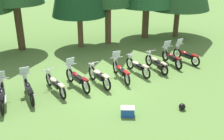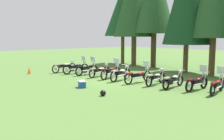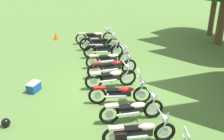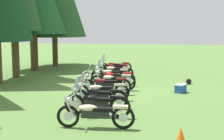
% 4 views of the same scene
% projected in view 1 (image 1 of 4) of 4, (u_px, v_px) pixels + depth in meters
% --- Properties ---
extents(ground_plane, '(80.00, 80.00, 0.00)m').
position_uv_depth(ground_plane, '(100.00, 83.00, 14.14)').
color(ground_plane, '#547A38').
extents(motorcycle_1, '(0.74, 2.33, 1.38)m').
position_uv_depth(motorcycle_1, '(2.00, 95.00, 11.92)').
color(motorcycle_1, black).
rests_on(motorcycle_1, ground_plane).
extents(motorcycle_2, '(0.64, 2.17, 1.36)m').
position_uv_depth(motorcycle_2, '(29.00, 89.00, 12.48)').
color(motorcycle_2, black).
rests_on(motorcycle_2, ground_plane).
extents(motorcycle_3, '(0.84, 2.27, 0.99)m').
position_uv_depth(motorcycle_3, '(55.00, 84.00, 13.08)').
color(motorcycle_3, black).
rests_on(motorcycle_3, ground_plane).
extents(motorcycle_4, '(0.86, 2.29, 1.37)m').
position_uv_depth(motorcycle_4, '(77.00, 78.00, 13.53)').
color(motorcycle_4, black).
rests_on(motorcycle_4, ground_plane).
extents(motorcycle_5, '(0.72, 2.18, 1.02)m').
position_uv_depth(motorcycle_5, '(99.00, 76.00, 13.78)').
color(motorcycle_5, black).
rests_on(motorcycle_5, ground_plane).
extents(motorcycle_6, '(0.78, 2.35, 1.36)m').
position_uv_depth(motorcycle_6, '(121.00, 71.00, 14.46)').
color(motorcycle_6, black).
rests_on(motorcycle_6, ground_plane).
extents(motorcycle_7, '(0.72, 2.21, 1.00)m').
position_uv_depth(motorcycle_7, '(138.00, 66.00, 15.08)').
color(motorcycle_7, black).
rests_on(motorcycle_7, ground_plane).
extents(motorcycle_8, '(0.71, 2.21, 0.99)m').
position_uv_depth(motorcycle_8, '(157.00, 63.00, 15.50)').
color(motorcycle_8, black).
rests_on(motorcycle_8, ground_plane).
extents(motorcycle_9, '(0.74, 2.15, 1.35)m').
position_uv_depth(motorcycle_9, '(172.00, 58.00, 16.26)').
color(motorcycle_9, black).
rests_on(motorcycle_9, ground_plane).
extents(motorcycle_10, '(0.72, 2.17, 1.35)m').
position_uv_depth(motorcycle_10, '(186.00, 55.00, 16.70)').
color(motorcycle_10, black).
rests_on(motorcycle_10, ground_plane).
extents(picnic_cooler, '(0.66, 0.56, 0.39)m').
position_uv_depth(picnic_cooler, '(128.00, 112.00, 11.23)').
color(picnic_cooler, '#19479E').
rests_on(picnic_cooler, ground_plane).
extents(dropped_helmet, '(0.29, 0.29, 0.29)m').
position_uv_depth(dropped_helmet, '(182.00, 107.00, 11.68)').
color(dropped_helmet, black).
rests_on(dropped_helmet, ground_plane).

